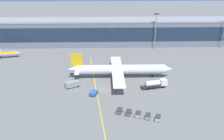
% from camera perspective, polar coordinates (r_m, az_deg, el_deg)
% --- Properties ---
extents(ground_plane, '(700.00, 700.00, 0.00)m').
position_cam_1_polar(ground_plane, '(97.47, -2.12, -4.60)').
color(ground_plane, slate).
extents(apron_lead_in_line, '(9.20, 79.54, 0.01)m').
position_cam_1_polar(apron_lead_in_line, '(99.34, -3.81, -4.11)').
color(apron_lead_in_line, yellow).
rests_on(apron_lead_in_line, ground_plane).
extents(terminal_building, '(213.89, 18.92, 16.37)m').
position_cam_1_polar(terminal_building, '(160.13, 2.79, 8.93)').
color(terminal_building, slate).
rests_on(terminal_building, ground_plane).
extents(main_airliner, '(46.39, 36.85, 11.51)m').
position_cam_1_polar(main_airliner, '(106.92, 1.90, 0.17)').
color(main_airliner, white).
rests_on(main_airliner, ground_plane).
extents(fuel_tanker, '(11.09, 4.95, 3.25)m').
position_cam_1_polar(fuel_tanker, '(99.90, 10.22, -3.17)').
color(fuel_tanker, '#232326').
rests_on(fuel_tanker, ground_plane).
extents(lavatory_truck, '(6.22, 4.60, 2.50)m').
position_cam_1_polar(lavatory_truck, '(100.20, -9.21, -3.23)').
color(lavatory_truck, gray).
rests_on(lavatory_truck, ground_plane).
extents(pushback_tug, '(3.50, 4.37, 1.40)m').
position_cam_1_polar(pushback_tug, '(93.15, -4.33, -5.38)').
color(pushback_tug, '#285B9E').
rests_on(pushback_tug, ground_plane).
extents(baggage_cart_0, '(2.41, 3.03, 1.48)m').
position_cam_1_polar(baggage_cart_0, '(81.62, 1.70, -9.53)').
color(baggage_cart_0, '#595B60').
rests_on(baggage_cart_0, ground_plane).
extents(baggage_cart_1, '(2.41, 3.03, 1.48)m').
position_cam_1_polar(baggage_cart_1, '(80.83, 3.89, -9.91)').
color(baggage_cart_1, '#595B60').
rests_on(baggage_cart_1, ground_plane).
extents(baggage_cart_2, '(2.41, 3.03, 1.48)m').
position_cam_1_polar(baggage_cart_2, '(80.16, 6.12, -10.28)').
color(baggage_cart_2, '#B2B7BC').
rests_on(baggage_cart_2, ground_plane).
extents(baggage_cart_3, '(2.41, 3.03, 1.48)m').
position_cam_1_polar(baggage_cart_3, '(79.61, 8.39, -10.64)').
color(baggage_cart_3, gray).
rests_on(baggage_cart_3, ground_plane).
extents(baggage_cart_4, '(2.41, 3.03, 1.48)m').
position_cam_1_polar(baggage_cart_4, '(79.19, 10.69, -11.00)').
color(baggage_cart_4, '#B2B7BC').
rests_on(baggage_cart_4, ground_plane).
extents(apron_light_mast_1, '(2.80, 0.50, 21.75)m').
position_cam_1_polar(apron_light_mast_1, '(150.12, 10.17, 9.59)').
color(apron_light_mast_1, gray).
rests_on(apron_light_mast_1, ground_plane).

